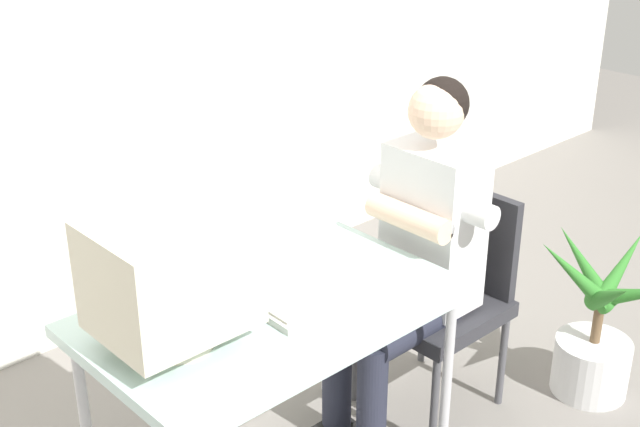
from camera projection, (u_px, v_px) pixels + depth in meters
name	position (u px, v px, depth m)	size (l,w,h in m)	color
desk	(272.00, 319.00, 2.73)	(1.17, 0.74, 0.75)	#B7B7BC
crt_monitor	(171.00, 275.00, 2.41)	(0.43, 0.35, 0.40)	beige
keyboard	(267.00, 295.00, 2.73)	(0.19, 0.43, 0.03)	silver
office_chair	(444.00, 288.00, 3.31)	(0.47, 0.47, 0.87)	#4C4C51
person_seated	(414.00, 250.00, 3.10)	(0.69, 0.54, 1.35)	silver
potted_plant	(596.00, 336.00, 3.43)	(0.57, 0.63, 0.71)	silver
desk_mug	(214.00, 262.00, 2.88)	(0.09, 0.10, 0.09)	blue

